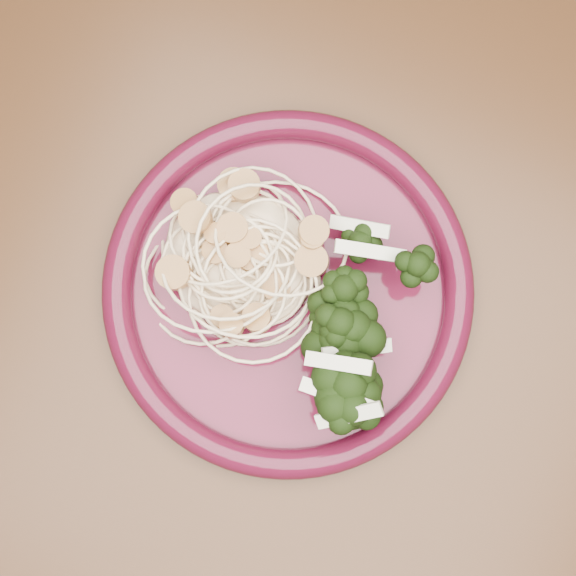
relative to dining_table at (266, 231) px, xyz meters
The scene contains 6 objects.
dining_table is the anchor object (origin of this frame).
dinner_plate 0.13m from the dining_table, 49.29° to the right, with size 0.32×0.32×0.02m.
spaghetti_pile 0.13m from the dining_table, 85.36° to the right, with size 0.12×0.10×0.03m, color #FBE2B2.
scallop_cluster 0.16m from the dining_table, 85.36° to the right, with size 0.12×0.12×0.04m, color tan, non-canonical shape.
broccoli_pile 0.18m from the dining_table, 32.40° to the right, with size 0.09×0.15×0.05m, color black.
onion_garnish 0.20m from the dining_table, 32.40° to the right, with size 0.06×0.10×0.05m, color #EAE9C8, non-canonical shape.
Camera 1 is at (0.08, -0.13, 1.36)m, focal length 50.00 mm.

